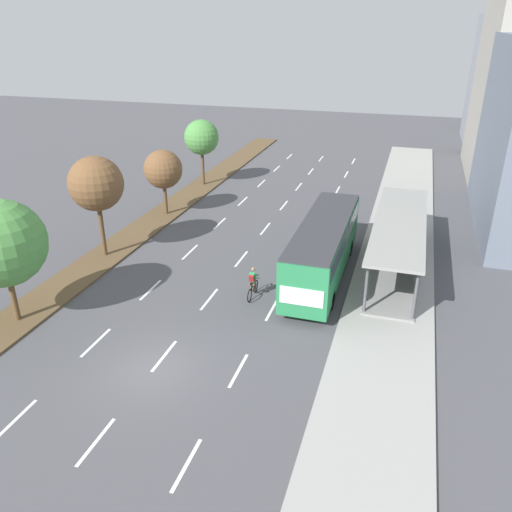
% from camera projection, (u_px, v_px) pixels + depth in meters
% --- Properties ---
extents(ground_plane, '(140.00, 140.00, 0.00)m').
position_uv_depth(ground_plane, '(153.00, 370.00, 21.86)').
color(ground_plane, '#4C4C51').
extents(median_strip, '(2.60, 52.00, 0.12)m').
position_uv_depth(median_strip, '(177.00, 204.00, 41.41)').
color(median_strip, brown).
rests_on(median_strip, ground).
extents(sidewalk_right, '(4.50, 52.00, 0.15)m').
position_uv_depth(sidewalk_right, '(400.00, 227.00, 36.67)').
color(sidewalk_right, '#9E9E99').
rests_on(sidewalk_right, ground).
extents(lane_divider_left, '(0.14, 45.08, 0.01)m').
position_uv_depth(lane_divider_left, '(220.00, 223.00, 37.58)').
color(lane_divider_left, white).
rests_on(lane_divider_left, ground).
extents(lane_divider_center, '(0.14, 45.08, 0.01)m').
position_uv_depth(lane_divider_center, '(265.00, 229.00, 36.63)').
color(lane_divider_center, white).
rests_on(lane_divider_center, ground).
extents(lane_divider_right, '(0.14, 45.08, 0.01)m').
position_uv_depth(lane_divider_right, '(313.00, 234.00, 35.69)').
color(lane_divider_right, white).
rests_on(lane_divider_right, ground).
extents(bus_shelter, '(2.90, 13.12, 2.86)m').
position_uv_depth(bus_shelter, '(403.00, 240.00, 30.01)').
color(bus_shelter, gray).
rests_on(bus_shelter, sidewalk_right).
extents(bus, '(2.54, 11.29, 3.37)m').
position_uv_depth(bus, '(323.00, 244.00, 28.95)').
color(bus, '#28844C').
rests_on(bus, ground).
extents(cyclist, '(0.46, 1.82, 1.71)m').
position_uv_depth(cyclist, '(253.00, 284.00, 27.29)').
color(cyclist, black).
rests_on(cyclist, ground).
extents(median_tree_nearest, '(4.13, 4.13, 6.15)m').
position_uv_depth(median_tree_nearest, '(1.00, 243.00, 23.63)').
color(median_tree_nearest, brown).
rests_on(median_tree_nearest, median_strip).
extents(median_tree_second, '(3.29, 3.29, 6.28)m').
position_uv_depth(median_tree_second, '(96.00, 184.00, 30.40)').
color(median_tree_second, brown).
rests_on(median_tree_second, median_strip).
extents(median_tree_third, '(2.86, 2.86, 4.89)m').
position_uv_depth(median_tree_third, '(163.00, 169.00, 37.76)').
color(median_tree_third, brown).
rests_on(median_tree_third, median_strip).
extents(median_tree_fourth, '(3.02, 3.02, 5.72)m').
position_uv_depth(median_tree_fourth, '(201.00, 138.00, 44.47)').
color(median_tree_fourth, brown).
rests_on(median_tree_fourth, median_strip).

